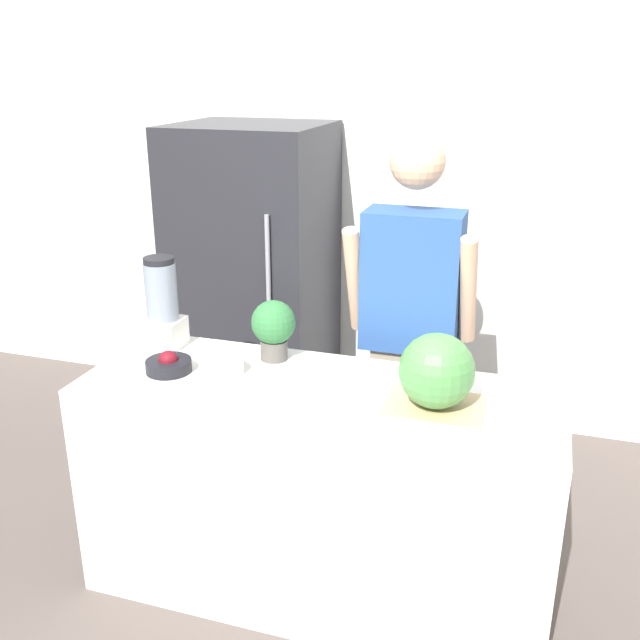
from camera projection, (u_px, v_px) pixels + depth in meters
ground_plane at (291, 640)px, 2.61m from camera, size 14.00×14.00×0.00m
wall_back at (409, 195)px, 3.92m from camera, size 8.00×0.06×2.60m
counter_island at (318, 490)px, 2.75m from camera, size 1.76×0.63×0.88m
refrigerator at (255, 282)px, 3.92m from camera, size 0.78×0.75×1.70m
person at (410, 332)px, 3.07m from camera, size 0.55×0.27×1.74m
cutting_board at (434, 406)px, 2.44m from camera, size 0.34×0.26×0.01m
watermelon at (437, 371)px, 2.38m from camera, size 0.26×0.26×0.26m
bowl_cherries at (169, 364)px, 2.72m from camera, size 0.18×0.18×0.08m
bowl_cream at (223, 364)px, 2.70m from camera, size 0.16×0.16×0.10m
blender at (162, 306)px, 2.90m from camera, size 0.15×0.15×0.38m
potted_plant at (273, 326)px, 2.79m from camera, size 0.17×0.17×0.24m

